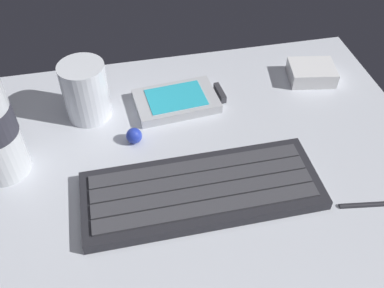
{
  "coord_description": "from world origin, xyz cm",
  "views": [
    {
      "loc": [
        -8.1,
        -38.48,
        42.94
      ],
      "look_at": [
        0.0,
        0.0,
        3.0
      ],
      "focal_mm": 41.24,
      "sensor_mm": 36.0,
      "label": 1
    }
  ],
  "objects": [
    {
      "name": "ground_plane",
      "position": [
        0.0,
        -0.23,
        -0.99
      ],
      "size": [
        64.0,
        48.0,
        2.8
      ],
      "color": "silver"
    },
    {
      "name": "juice_cup",
      "position": [
        -12.7,
        12.07,
        3.91
      ],
      "size": [
        6.4,
        6.4,
        8.5
      ],
      "color": "silver",
      "rests_on": "ground_plane"
    },
    {
      "name": "stylus_pen",
      "position": [
        20.41,
        -11.74,
        0.35
      ],
      "size": [
        9.51,
        2.01,
        0.7
      ],
      "primitive_type": "cylinder",
      "rotation": [
        0.0,
        1.57,
        -0.14
      ],
      "color": "#26262B",
      "rests_on": "ground_plane"
    },
    {
      "name": "charger_block",
      "position": [
        22.18,
        13.36,
        1.2
      ],
      "size": [
        7.84,
        6.69,
        2.4
      ],
      "primitive_type": "cube",
      "rotation": [
        0.0,
        0.0,
        -0.17
      ],
      "color": "white",
      "rests_on": "ground_plane"
    },
    {
      "name": "trackball_mouse",
      "position": [
        -7.0,
        5.0,
        1.1
      ],
      "size": [
        2.2,
        2.2,
        2.2
      ],
      "primitive_type": "sphere",
      "color": "#2338B2",
      "rests_on": "ground_plane"
    },
    {
      "name": "keyboard",
      "position": [
        -0.23,
        -5.84,
        0.81
      ],
      "size": [
        29.06,
        11.15,
        1.7
      ],
      "color": "#232328",
      "rests_on": "ground_plane"
    },
    {
      "name": "handheld_device",
      "position": [
        0.66,
        11.51,
        0.73
      ],
      "size": [
        13.25,
        8.62,
        1.5
      ],
      "color": "#B7BABF",
      "rests_on": "ground_plane"
    }
  ]
}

